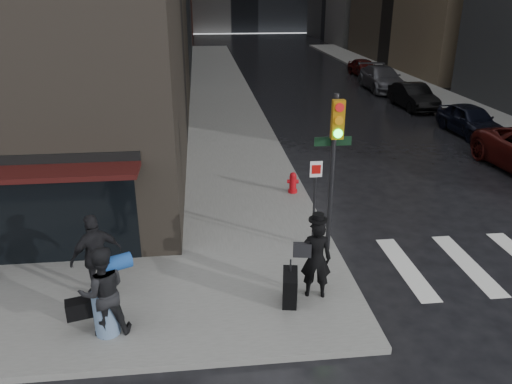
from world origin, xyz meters
TOP-DOWN VIEW (x-y plane):
  - ground at (0.00, 0.00)m, footprint 140.00×140.00m
  - sidewalk_left at (0.00, 27.00)m, footprint 4.00×50.00m
  - sidewalk_right at (13.50, 27.00)m, footprint 3.00×50.00m
  - man_overcoat at (0.81, -0.18)m, footprint 1.18×0.96m
  - man_jeans at (-3.36, -0.93)m, footprint 1.36×0.92m
  - man_greycoat at (-3.71, 0.42)m, footprint 1.21×0.99m
  - traffic_light at (1.70, 1.81)m, footprint 1.01×0.44m
  - fire_hydrant at (1.54, 5.83)m, footprint 0.40×0.30m
  - parked_car_1 at (11.16, 12.38)m, footprint 1.82×4.18m
  - parked_car_2 at (10.75, 18.07)m, footprint 1.57×4.26m
  - parked_car_3 at (10.90, 23.75)m, footprint 2.30×5.40m
  - parked_car_4 at (11.49, 29.43)m, footprint 1.88×4.04m

SIDE VIEW (x-z plane):
  - ground at x=0.00m, z-range 0.00..0.00m
  - sidewalk_left at x=0.00m, z-range 0.00..0.15m
  - sidewalk_right at x=13.50m, z-range 0.00..0.15m
  - fire_hydrant at x=1.54m, z-range 0.11..0.81m
  - parked_car_4 at x=11.49m, z-range 0.00..1.34m
  - parked_car_2 at x=10.75m, z-range 0.00..1.39m
  - parked_car_1 at x=11.16m, z-range 0.00..1.40m
  - parked_car_3 at x=10.90m, z-range 0.00..1.55m
  - man_overcoat at x=0.81m, z-range -0.01..1.98m
  - man_jeans at x=-3.36m, z-range 0.15..2.01m
  - man_greycoat at x=-3.71m, z-range 0.15..2.07m
  - traffic_light at x=1.70m, z-range 0.73..4.76m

